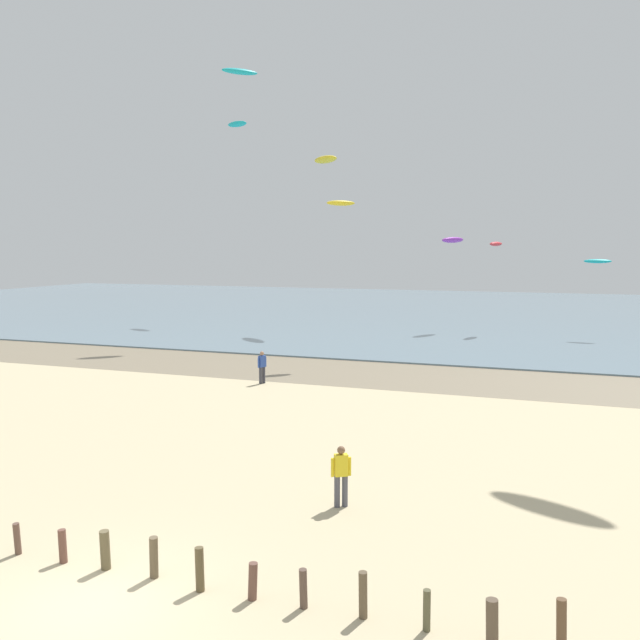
% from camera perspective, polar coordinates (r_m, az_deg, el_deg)
% --- Properties ---
extents(ground_plane, '(160.00, 160.00, 0.00)m').
position_cam_1_polar(ground_plane, '(15.04, -19.15, -22.21)').
color(ground_plane, '#C6B58C').
extents(wet_sand_strip, '(120.00, 7.79, 0.01)m').
position_cam_1_polar(wet_sand_strip, '(37.22, 5.91, -4.76)').
color(wet_sand_strip, '#84755B').
rests_on(wet_sand_strip, ground).
extents(sea, '(160.00, 70.00, 0.10)m').
position_cam_1_polar(sea, '(75.26, 12.83, 0.71)').
color(sea, slate).
rests_on(sea, ground).
extents(groyne_near, '(12.05, 0.35, 1.06)m').
position_cam_1_polar(groyne_near, '(14.30, -5.18, -21.47)').
color(groyne_near, brown).
rests_on(groyne_near, ground).
extents(person_nearest_camera, '(0.50, 0.37, 1.71)m').
position_cam_1_polar(person_nearest_camera, '(18.52, 1.84, -13.21)').
color(person_nearest_camera, '#4C4C56').
rests_on(person_nearest_camera, ground).
extents(person_by_waterline, '(0.35, 0.52, 1.71)m').
position_cam_1_polar(person_by_waterline, '(34.74, -5.04, -4.01)').
color(person_by_waterline, '#383842').
rests_on(person_by_waterline, ground).
extents(kite_aloft_1, '(1.86, 1.79, 0.41)m').
position_cam_1_polar(kite_aloft_1, '(41.51, 1.81, 10.09)').
color(kite_aloft_1, yellow).
extents(kite_aloft_3, '(3.25, 3.00, 0.75)m').
position_cam_1_polar(kite_aloft_3, '(57.92, 0.48, 13.73)').
color(kite_aloft_3, yellow).
extents(kite_aloft_4, '(2.81, 2.73, 0.64)m').
position_cam_1_polar(kite_aloft_4, '(55.50, -6.97, 20.57)').
color(kite_aloft_4, '#19B2B7').
extents(kite_aloft_6, '(2.17, 2.96, 0.67)m').
position_cam_1_polar(kite_aloft_6, '(57.42, 11.43, 6.81)').
color(kite_aloft_6, purple).
extents(kite_aloft_8, '(2.74, 1.81, 0.68)m').
position_cam_1_polar(kite_aloft_8, '(67.80, -7.18, 16.48)').
color(kite_aloft_8, '#19B2B7').
extents(kite_aloft_9, '(1.27, 2.37, 0.40)m').
position_cam_1_polar(kite_aloft_9, '(56.55, 14.99, 6.38)').
color(kite_aloft_9, red).
extents(kite_aloft_10, '(2.09, 0.86, 0.37)m').
position_cam_1_polar(kite_aloft_10, '(55.79, 22.90, 4.72)').
color(kite_aloft_10, '#19B2B7').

